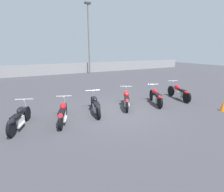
% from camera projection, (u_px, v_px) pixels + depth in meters
% --- Properties ---
extents(ground_plane, '(60.00, 60.00, 0.00)m').
position_uv_depth(ground_plane, '(118.00, 112.00, 8.40)').
color(ground_plane, '#38383D').
extents(fence_back, '(40.00, 0.04, 1.28)m').
position_uv_depth(fence_back, '(55.00, 69.00, 20.72)').
color(fence_back, gray).
rests_on(fence_back, ground_plane).
extents(light_pole_left, '(0.70, 0.35, 8.22)m').
position_uv_depth(light_pole_left, '(89.00, 33.00, 21.08)').
color(light_pole_left, slate).
rests_on(light_pole_left, ground_plane).
extents(motorcycle_slot_0, '(1.01, 1.94, 0.96)m').
position_uv_depth(motorcycle_slot_0, '(19.00, 118.00, 6.55)').
color(motorcycle_slot_0, black).
rests_on(motorcycle_slot_0, ground_plane).
extents(motorcycle_slot_1, '(0.94, 1.96, 0.94)m').
position_uv_depth(motorcycle_slot_1, '(63.00, 113.00, 7.10)').
color(motorcycle_slot_1, black).
rests_on(motorcycle_slot_1, ground_plane).
extents(motorcycle_slot_2, '(0.85, 2.13, 0.94)m').
position_uv_depth(motorcycle_slot_2, '(95.00, 105.00, 8.14)').
color(motorcycle_slot_2, black).
rests_on(motorcycle_slot_2, ground_plane).
extents(motorcycle_slot_3, '(1.20, 1.92, 0.97)m').
position_uv_depth(motorcycle_slot_3, '(126.00, 99.00, 8.98)').
color(motorcycle_slot_3, black).
rests_on(motorcycle_slot_3, ground_plane).
extents(motorcycle_slot_4, '(1.02, 1.91, 1.00)m').
position_uv_depth(motorcycle_slot_4, '(156.00, 97.00, 9.45)').
color(motorcycle_slot_4, black).
rests_on(motorcycle_slot_4, ground_plane).
extents(motorcycle_slot_5, '(0.83, 2.18, 1.01)m').
position_uv_depth(motorcycle_slot_5, '(179.00, 92.00, 10.41)').
color(motorcycle_slot_5, black).
rests_on(motorcycle_slot_5, ground_plane).
extents(traffic_cone_near, '(0.28, 0.28, 0.54)m').
position_uv_depth(traffic_cone_near, '(223.00, 106.00, 8.44)').
color(traffic_cone_near, orange).
rests_on(traffic_cone_near, ground_plane).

